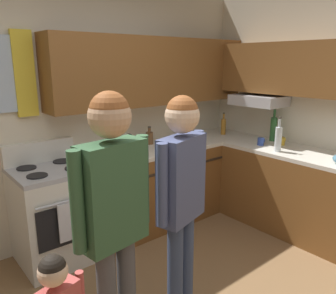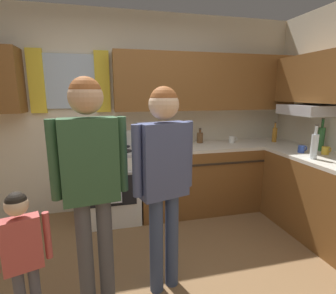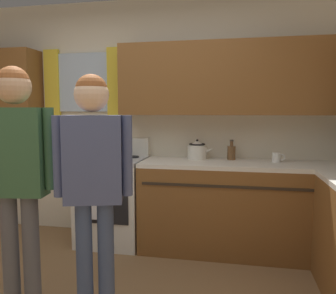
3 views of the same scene
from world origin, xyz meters
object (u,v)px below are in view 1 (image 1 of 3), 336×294
at_px(bottle_squat_brown, 150,137).
at_px(mug_cobalt_blue, 261,141).
at_px(adult_in_plaid, 181,188).
at_px(bottle_oil_amber, 223,126).
at_px(bottle_tall_clear, 278,138).
at_px(mug_ceramic_white, 184,136).
at_px(stovetop_kettle, 125,141).
at_px(bottle_wine_green, 273,128).
at_px(adult_holding_child, 113,205).
at_px(stove_oven, 54,213).
at_px(mug_mustard_yellow, 282,141).

bearing_deg(bottle_squat_brown, mug_cobalt_blue, -42.09).
bearing_deg(adult_in_plaid, bottle_oil_amber, 34.61).
bearing_deg(mug_cobalt_blue, bottle_squat_brown, 137.91).
height_order(bottle_tall_clear, mug_ceramic_white, bottle_tall_clear).
bearing_deg(stovetop_kettle, bottle_wine_green, -26.46).
bearing_deg(bottle_tall_clear, adult_holding_child, -169.61).
xyz_separation_m(stovetop_kettle, adult_in_plaid, (-0.51, -1.48, 0.03)).
distance_m(mug_cobalt_blue, stovetop_kettle, 1.53).
height_order(bottle_tall_clear, adult_holding_child, adult_holding_child).
distance_m(stove_oven, bottle_tall_clear, 2.36).
distance_m(bottle_oil_amber, stovetop_kettle, 1.41).
relative_size(bottle_wine_green, bottle_squat_brown, 1.92).
height_order(stove_oven, adult_holding_child, adult_holding_child).
bearing_deg(bottle_wine_green, adult_holding_child, -164.53).
xyz_separation_m(bottle_squat_brown, bottle_tall_clear, (0.85, -1.13, 0.06)).
bearing_deg(mug_ceramic_white, stove_oven, -177.96).
xyz_separation_m(mug_mustard_yellow, stovetop_kettle, (-1.49, 0.97, 0.05)).
height_order(bottle_squat_brown, adult_holding_child, adult_holding_child).
distance_m(mug_mustard_yellow, stovetop_kettle, 1.78).
bearing_deg(adult_holding_child, bottle_oil_amber, 28.93).
distance_m(stove_oven, bottle_wine_green, 2.61).
xyz_separation_m(bottle_oil_amber, mug_mustard_yellow, (0.09, -0.80, -0.06)).
bearing_deg(bottle_wine_green, stove_oven, 165.32).
bearing_deg(bottle_oil_amber, stovetop_kettle, 173.28).
distance_m(stove_oven, adult_in_plaid, 1.50).
distance_m(bottle_squat_brown, mug_ceramic_white, 0.45).
xyz_separation_m(mug_cobalt_blue, adult_in_plaid, (-1.80, -0.66, 0.08)).
height_order(bottle_tall_clear, stovetop_kettle, bottle_tall_clear).
bearing_deg(adult_holding_child, mug_cobalt_blue, 16.42).
distance_m(bottle_oil_amber, mug_ceramic_white, 0.62).
distance_m(mug_mustard_yellow, adult_holding_child, 2.59).
height_order(bottle_wine_green, bottle_oil_amber, bottle_wine_green).
distance_m(bottle_tall_clear, stovetop_kettle, 1.63).
distance_m(bottle_wine_green, bottle_tall_clear, 0.50).
xyz_separation_m(stove_oven, mug_mustard_yellow, (2.37, -0.83, 0.48)).
height_order(stovetop_kettle, adult_in_plaid, adult_in_plaid).
distance_m(mug_ceramic_white, mug_cobalt_blue, 0.90).
height_order(bottle_tall_clear, adult_in_plaid, adult_in_plaid).
distance_m(mug_ceramic_white, adult_holding_child, 2.32).
bearing_deg(stove_oven, stovetop_kettle, 9.26).
relative_size(bottle_wine_green, bottle_tall_clear, 1.07).
relative_size(stovetop_kettle, adult_holding_child, 0.16).
bearing_deg(bottle_tall_clear, mug_ceramic_white, 111.89).
bearing_deg(adult_holding_child, adult_in_plaid, 3.25).
distance_m(bottle_squat_brown, bottle_oil_amber, 1.07).
height_order(stove_oven, bottle_tall_clear, bottle_tall_clear).
distance_m(bottle_wine_green, mug_ceramic_white, 1.07).
height_order(bottle_oil_amber, mug_ceramic_white, bottle_oil_amber).
height_order(mug_cobalt_blue, adult_holding_child, adult_holding_child).
height_order(bottle_wine_green, bottle_squat_brown, bottle_wine_green).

